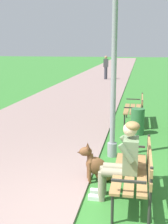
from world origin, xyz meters
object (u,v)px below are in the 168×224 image
at_px(lamp_post_near, 114,46).
at_px(litter_bin, 137,121).
at_px(park_bench_near, 137,169).
at_px(pedestrian_distant, 106,68).
at_px(person_seated_on_near_bench, 123,158).
at_px(park_bench_mid, 136,107).
at_px(dog_brown, 99,167).

relative_size(lamp_post_near, litter_bin, 6.42).
distance_m(park_bench_near, lamp_post_near, 2.59).
height_order(lamp_post_near, pedestrian_distant, lamp_post_near).
bearing_deg(person_seated_on_near_bench, litter_bin, 87.05).
bearing_deg(person_seated_on_near_bench, park_bench_mid, 88.58).
height_order(park_bench_mid, lamp_post_near, lamp_post_near).
bearing_deg(park_bench_near, lamp_post_near, 106.71).
height_order(person_seated_on_near_bench, pedestrian_distant, pedestrian_distant).
distance_m(lamp_post_near, pedestrian_distant, 14.73).
bearing_deg(litter_bin, park_bench_mid, 93.44).
bearing_deg(park_bench_mid, lamp_post_near, -98.77).
bearing_deg(pedestrian_distant, litter_bin, -79.67).
bearing_deg(person_seated_on_near_bench, dog_brown, 128.44).
height_order(litter_bin, pedestrian_distant, pedestrian_distant).
distance_m(lamp_post_near, litter_bin, 2.69).
height_order(person_seated_on_near_bench, litter_bin, person_seated_on_near_bench).
height_order(park_bench_mid, dog_brown, park_bench_mid).
distance_m(litter_bin, pedestrian_distant, 13.02).
distance_m(park_bench_near, pedestrian_distant, 16.50).
bearing_deg(litter_bin, dog_brown, -101.74).
height_order(dog_brown, lamp_post_near, lamp_post_near).
xyz_separation_m(person_seated_on_near_bench, pedestrian_distant, (-2.15, 16.34, 0.16)).
bearing_deg(park_bench_mid, litter_bin, -86.56).
xyz_separation_m(dog_brown, litter_bin, (0.62, 2.99, 0.09)).
distance_m(park_bench_mid, lamp_post_near, 3.42).
distance_m(dog_brown, lamp_post_near, 2.41).
relative_size(park_bench_near, litter_bin, 2.14).
bearing_deg(lamp_post_near, pedestrian_distant, 97.15).
bearing_deg(dog_brown, pedestrian_distant, 96.19).
xyz_separation_m(park_bench_near, dog_brown, (-0.65, 0.54, -0.25)).
relative_size(park_bench_mid, dog_brown, 1.85).
xyz_separation_m(dog_brown, pedestrian_distant, (-1.71, 15.78, 0.58)).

